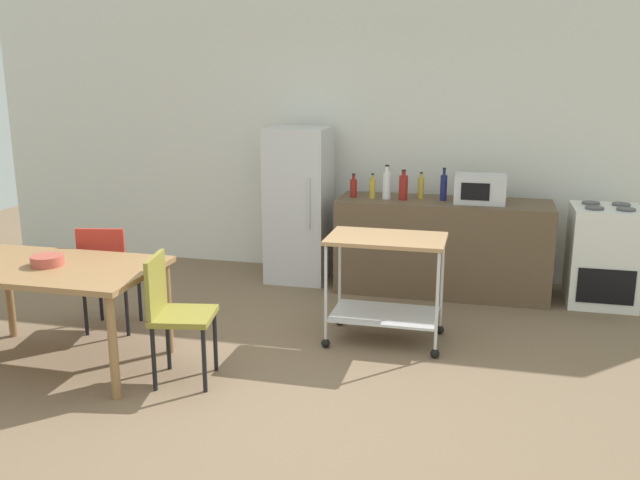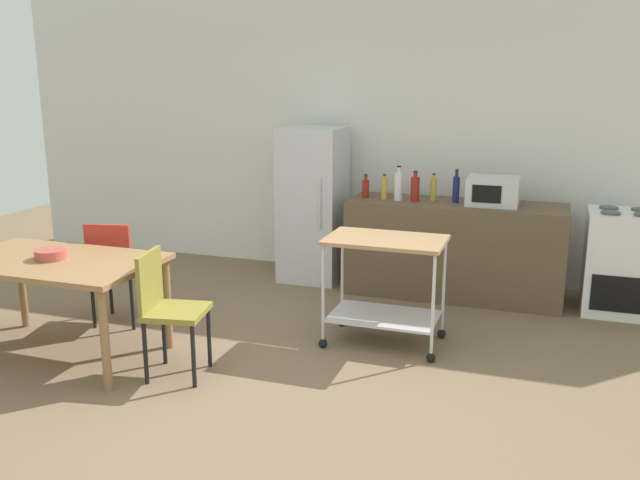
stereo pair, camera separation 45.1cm
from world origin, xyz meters
The scene contains 17 objects.
ground_plane centered at (0.00, 0.00, 0.00)m, with size 12.00×12.00×0.00m, color brown.
back_wall centered at (0.00, 3.20, 1.45)m, with size 8.40×0.12×2.90m, color silver.
kitchen_counter centered at (0.90, 2.60, 0.45)m, with size 2.00×0.64×0.90m, color brown.
dining_table centered at (-1.68, 0.21, 0.67)m, with size 1.50×0.90×0.75m.
chair_olive centered at (-0.73, 0.17, 0.52)m, with size 0.46×0.46×0.89m.
chair_red centered at (-1.66, 0.90, 0.52)m, with size 0.47×0.47×0.89m.
stove_oven centered at (2.35, 2.62, 0.45)m, with size 0.60×0.61×0.92m.
refrigerator centered at (-0.55, 2.70, 0.78)m, with size 0.60×0.63×1.55m.
kitchen_cart centered at (0.56, 1.23, 0.57)m, with size 0.91×0.57×0.85m.
bottle_soy_sauce centered at (0.03, 2.58, 0.99)m, with size 0.07×0.07×0.23m.
bottle_vinegar centered at (0.22, 2.56, 1.00)m, with size 0.06×0.06×0.24m.
bottle_sesame_oil centered at (0.36, 2.56, 1.04)m, with size 0.08×0.08×0.33m.
bottle_hot_sauce centered at (0.52, 2.55, 1.02)m, with size 0.08×0.08×0.29m.
bottle_wine centered at (0.67, 2.65, 1.01)m, with size 0.06×0.06×0.25m.
bottle_sparkling_water centered at (0.89, 2.61, 1.03)m, with size 0.06×0.06×0.31m.
microwave centered at (1.22, 2.57, 1.03)m, with size 0.46×0.35×0.26m.
fruit_bowl centered at (-1.70, 0.20, 0.79)m, with size 0.23×0.23×0.07m, color #B24C3F.
Camera 1 is at (1.28, -3.82, 2.08)m, focal length 38.22 mm.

